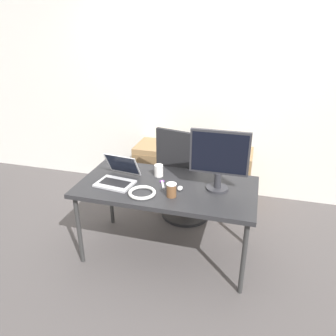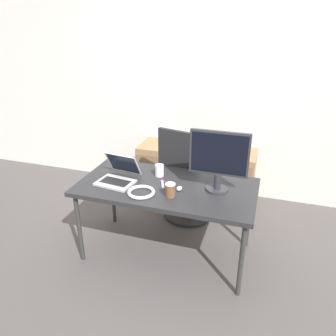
% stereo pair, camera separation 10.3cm
% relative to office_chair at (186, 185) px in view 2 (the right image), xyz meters
% --- Properties ---
extents(ground_plane, '(14.00, 14.00, 0.00)m').
position_rel_office_chair_xyz_m(ground_plane, '(-0.01, -0.65, -0.42)').
color(ground_plane, '#514C4C').
extents(wall_back, '(10.00, 0.05, 2.60)m').
position_rel_office_chair_xyz_m(wall_back, '(-0.01, 0.79, 0.88)').
color(wall_back, silver).
rests_on(wall_back, ground_plane).
extents(desk, '(1.57, 0.80, 0.74)m').
position_rel_office_chair_xyz_m(desk, '(-0.01, -0.65, 0.27)').
color(desk, '#28282B').
rests_on(desk, ground_plane).
extents(office_chair, '(0.58, 0.61, 1.09)m').
position_rel_office_chair_xyz_m(office_chair, '(0.00, 0.00, 0.00)').
color(office_chair, '#232326').
rests_on(office_chair, ground_plane).
extents(cabinet_left, '(0.42, 0.47, 0.66)m').
position_rel_office_chair_xyz_m(cabinet_left, '(-0.51, 0.52, -0.09)').
color(cabinet_left, '#99754C').
rests_on(cabinet_left, ground_plane).
extents(cabinet_right, '(0.42, 0.47, 0.66)m').
position_rel_office_chair_xyz_m(cabinet_right, '(0.49, 0.52, -0.09)').
color(cabinet_right, '#99754C').
rests_on(cabinet_right, ground_plane).
extents(laptop_center, '(0.35, 0.38, 0.23)m').
position_rel_office_chair_xyz_m(laptop_center, '(-0.46, -0.70, 0.37)').
color(laptop_center, silver).
rests_on(laptop_center, desk).
extents(monitor, '(0.49, 0.19, 0.53)m').
position_rel_office_chair_xyz_m(monitor, '(0.43, -0.61, 0.61)').
color(monitor, '#2D2D33').
rests_on(monitor, desk).
extents(mouse, '(0.05, 0.07, 0.03)m').
position_rel_office_chair_xyz_m(mouse, '(0.12, -0.71, 0.34)').
color(mouse, silver).
rests_on(mouse, desk).
extents(coffee_cup_white, '(0.08, 0.08, 0.11)m').
position_rel_office_chair_xyz_m(coffee_cup_white, '(-0.13, -0.49, 0.38)').
color(coffee_cup_white, white).
rests_on(coffee_cup_white, desk).
extents(coffee_cup_brown, '(0.09, 0.09, 0.12)m').
position_rel_office_chair_xyz_m(coffee_cup_brown, '(0.08, -0.84, 0.38)').
color(coffee_cup_brown, brown).
rests_on(coffee_cup_brown, desk).
extents(cable_coil, '(0.24, 0.24, 0.03)m').
position_rel_office_chair_xyz_m(cable_coil, '(-0.17, -0.87, 0.33)').
color(cable_coil, white).
rests_on(cable_coil, desk).
extents(scissors, '(0.09, 0.16, 0.01)m').
position_rel_office_chair_xyz_m(scissors, '(-0.05, -0.64, 0.33)').
color(scissors, '#B2B2B7').
rests_on(scissors, desk).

